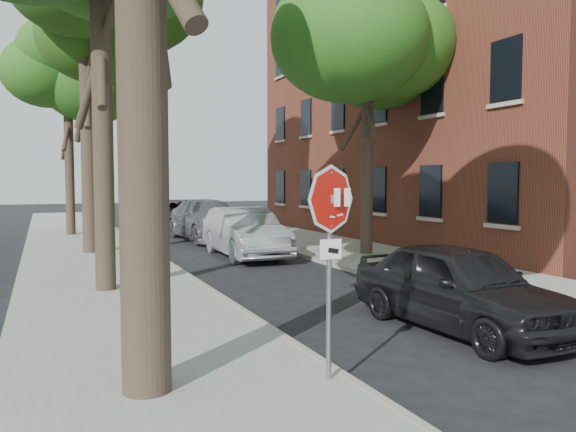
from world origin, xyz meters
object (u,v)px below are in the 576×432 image
car_a (460,287)px  car_b (245,233)px  car_d (176,215)px  stop_sign (330,230)px  tree_far (67,75)px  apartment_building (474,66)px  car_c (208,220)px  tree_right (366,37)px  tree_mid_b (84,16)px

car_a → car_b: 10.04m
car_a → car_d: bearing=87.5°
stop_sign → tree_far: (-2.02, 21.14, 5.26)m
apartment_building → car_c: 13.67m
stop_sign → car_c: bearing=79.2°
tree_far → car_d: (5.25, 2.08, -6.47)m
apartment_building → tree_right: size_ratio=2.17×
apartment_building → car_b: bearing=-168.1°
car_d → tree_right: bearing=-78.5°
car_a → car_d: (-0.07, 21.69, 0.00)m
tree_mid_b → stop_sign: bearing=-83.1°
stop_sign → tree_mid_b: 15.48m
car_a → car_c: 15.76m
car_d → tree_far: bearing=-161.6°
tree_right → car_d: bearing=104.8°
car_b → car_d: 11.67m
tree_right → car_c: (-3.38, 7.15, -6.36)m
car_c → car_a: bearing=-92.5°
stop_sign → car_a: (3.30, 1.53, -1.20)m
apartment_building → stop_sign: size_ratio=7.74×
tree_right → car_b: tree_right is taller
tree_mid_b → car_d: size_ratio=1.93×
tree_mid_b → tree_far: tree_mid_b is taller
apartment_building → tree_mid_b: bearing=179.6°
stop_sign → tree_right: (6.68, 10.14, 5.26)m
car_c → tree_mid_b: bearing=-150.6°
tree_mid_b → car_b: tree_mid_b is taller
car_a → tree_right: bearing=65.9°
car_b → car_a: bearing=-86.4°
tree_right → apartment_building: bearing=25.9°
tree_mid_b → car_d: tree_mid_b is taller
stop_sign → car_d: bearing=82.1°
tree_far → car_d: size_ratio=1.74×
tree_far → car_c: bearing=-35.9°
tree_right → car_c: 10.15m
tree_far → tree_right: same height
stop_sign → car_a: bearing=24.8°
stop_sign → tree_mid_b: (-1.72, 14.15, 6.05)m
apartment_building → tree_far: bearing=157.0°
tree_far → apartment_building: bearing=-23.0°
car_a → car_c: bearing=87.3°
tree_far → tree_right: size_ratio=1.00×
car_a → car_d: car_d is taller
stop_sign → car_b: (2.95, 11.56, -1.13)m
stop_sign → car_a: size_ratio=0.60×
car_a → car_b: (-0.35, 10.03, 0.07)m
tree_right → tree_far: bearing=128.3°
car_b → car_c: size_ratio=0.84×
tree_mid_b → tree_far: 7.04m
tree_far → car_c: size_ratio=1.58×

